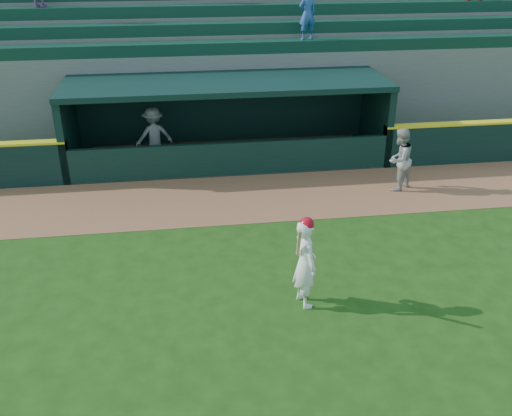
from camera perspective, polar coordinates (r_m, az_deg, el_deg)
The scene contains 7 objects.
ground at distance 10.81m, azimuth 1.20°, elevation -9.92°, with size 120.00×120.00×0.00m, color #1C4210.
warning_track at distance 15.02m, azimuth -1.76°, elevation 1.00°, with size 40.00×3.00×0.01m, color brown.
dugout_player_front at distance 15.71m, azimuth 14.14°, elevation 4.72°, with size 0.83×0.65×1.72m, color #A0A09B.
dugout_player_inside at distance 17.38m, azimuth -10.17°, elevation 7.15°, with size 1.11×0.64×1.71m, color #9C9C97.
dugout at distance 17.44m, azimuth -2.98°, elevation 9.32°, with size 9.40×2.80×2.46m.
stands at distance 21.62m, azimuth -4.23°, elevation 15.38°, with size 34.50×6.25×7.49m.
batter_at_plate at distance 10.47m, azimuth 4.92°, elevation -5.36°, with size 0.56×0.84×1.82m.
Camera 1 is at (-1.45, -8.65, 6.33)m, focal length 40.00 mm.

